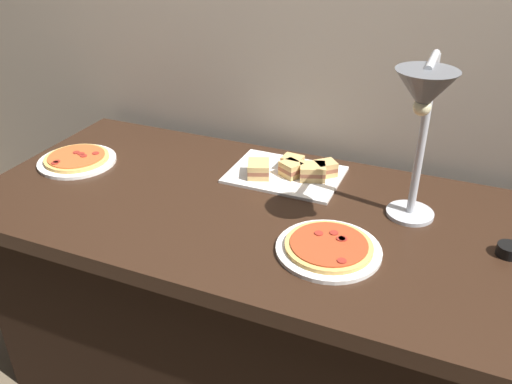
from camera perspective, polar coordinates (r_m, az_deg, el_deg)
ground_plane at (r=2.12m, az=1.65°, el=-19.82°), size 8.00×8.00×0.00m
back_wall at (r=1.90m, az=7.98°, el=16.89°), size 4.40×0.04×2.40m
buffet_table at (r=1.84m, az=1.82°, el=-11.96°), size 1.90×0.84×0.76m
heat_lamp at (r=1.38m, az=17.40°, el=8.58°), size 0.15×0.31×0.49m
pizza_plate_front at (r=2.01m, az=-18.58°, el=3.30°), size 0.27×0.27×0.03m
pizza_plate_center at (r=1.45m, az=7.77°, el=-5.92°), size 0.28×0.28×0.03m
sandwich_platter at (r=1.80m, az=3.64°, el=2.20°), size 0.37×0.27×0.06m
sauce_cup_near at (r=1.57m, az=25.38°, el=-5.59°), size 0.06×0.06×0.03m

